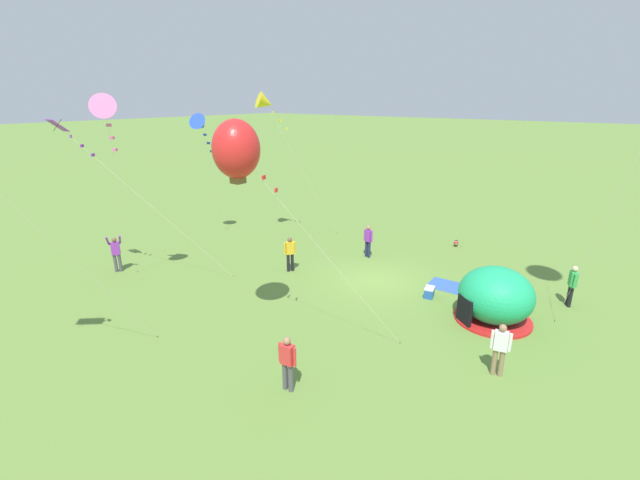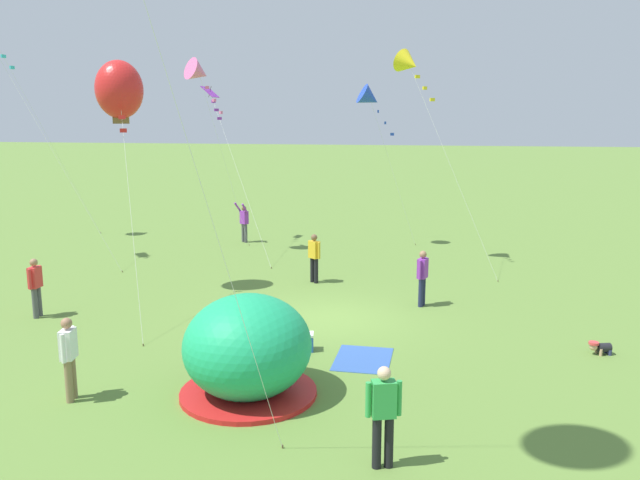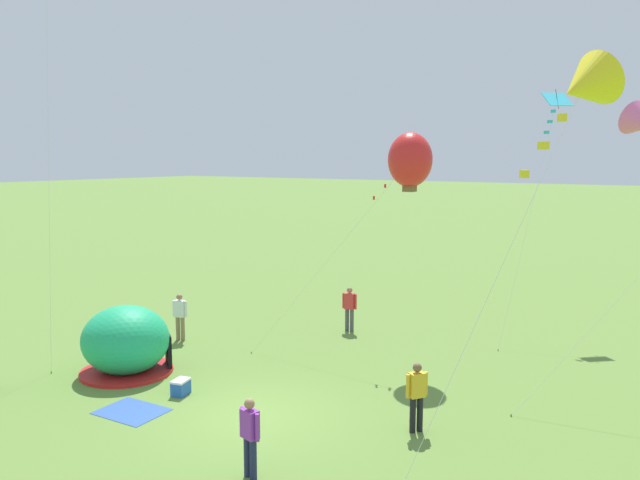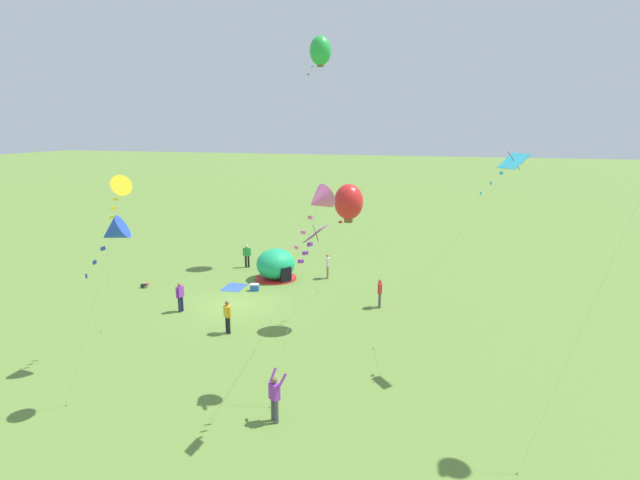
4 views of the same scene
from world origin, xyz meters
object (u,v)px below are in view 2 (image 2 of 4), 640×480
(toddler_crawling, at_px, (600,347))
(kite_blue, at_px, (370,98))
(kite_pink, at_px, (199,73))
(kite_purple, at_px, (212,99))
(kite_yellow, at_px, (409,64))
(person_far_back, at_px, (383,412))
(popup_tent, at_px, (247,348))
(person_near_tent, at_px, (69,354))
(cooler_box, at_px, (303,342))
(person_watching_sky, at_px, (314,256))
(person_strolling, at_px, (36,285))
(kite_red, at_px, (119,90))
(person_arms_raised, at_px, (244,221))
(person_center_field, at_px, (422,275))

(toddler_crawling, height_order, kite_blue, kite_blue)
(kite_pink, xyz_separation_m, kite_purple, (2.43, 0.49, -0.95))
(kite_pink, distance_m, kite_purple, 2.65)
(kite_blue, xyz_separation_m, kite_yellow, (-3.00, -1.98, 1.13))
(toddler_crawling, height_order, person_far_back, person_far_back)
(popup_tent, relative_size, person_near_tent, 1.63)
(person_near_tent, relative_size, kite_yellow, 0.21)
(cooler_box, bearing_deg, person_watching_sky, 12.12)
(toddler_crawling, xyz_separation_m, person_strolling, (-0.73, 15.15, 0.79))
(popup_tent, distance_m, person_watching_sky, 9.29)
(popup_tent, distance_m, kite_pink, 16.23)
(person_near_tent, relative_size, person_far_back, 1.00)
(popup_tent, bearing_deg, kite_pink, 27.73)
(kite_pink, distance_m, kite_blue, 7.34)
(popup_tent, distance_m, cooler_box, 2.85)
(person_watching_sky, distance_m, person_near_tent, 10.61)
(person_watching_sky, xyz_separation_m, person_strolling, (-5.78, 6.72, 0.00))
(cooler_box, xyz_separation_m, kite_blue, (13.41, 0.68, 6.36))
(popup_tent, relative_size, toddler_crawling, 5.08)
(kite_red, relative_size, kite_yellow, 0.90)
(person_arms_raised, bearing_deg, cooler_box, -153.57)
(kite_purple, bearing_deg, person_arms_raised, -80.68)
(kite_red, height_order, kite_blue, kite_red)
(person_center_field, bearing_deg, person_arms_raised, 46.57)
(popup_tent, relative_size, kite_yellow, 0.34)
(kite_pink, bearing_deg, kite_purple, 11.48)
(kite_red, height_order, kite_yellow, kite_yellow)
(toddler_crawling, xyz_separation_m, kite_purple, (11.37, 14.83, 6.42))
(person_watching_sky, height_order, kite_pink, kite_pink)
(person_center_field, height_order, kite_blue, kite_blue)
(person_strolling, xyz_separation_m, kite_pink, (9.68, -0.81, 6.59))
(toddler_crawling, relative_size, kite_blue, 0.08)
(person_watching_sky, relative_size, kite_purple, 0.24)
(person_arms_raised, bearing_deg, kite_pink, 162.82)
(kite_yellow, bearing_deg, popup_tent, 172.61)
(toddler_crawling, relative_size, kite_yellow, 0.07)
(kite_pink, bearing_deg, person_far_back, -146.72)
(cooler_box, distance_m, toddler_crawling, 7.19)
(person_arms_raised, height_order, person_far_back, person_arms_raised)
(person_near_tent, bearing_deg, person_strolling, 43.73)
(toddler_crawling, distance_m, person_far_back, 7.67)
(person_arms_raised, distance_m, kite_purple, 5.76)
(person_far_back, distance_m, kite_purple, 21.28)
(cooler_box, relative_size, kite_yellow, 0.07)
(kite_pink, bearing_deg, person_center_field, -120.90)
(person_strolling, distance_m, kite_red, 6.41)
(person_arms_raised, xyz_separation_m, kite_red, (-9.36, 0.41, 5.52))
(kite_pink, relative_size, kite_purple, 1.14)
(person_near_tent, xyz_separation_m, person_far_back, (-0.97, -6.44, 0.00))
(person_center_field, distance_m, kite_pink, 13.20)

